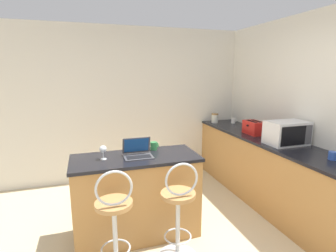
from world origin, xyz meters
TOP-DOWN VIEW (x-y plane):
  - wall_back at (0.00, 2.58)m, footprint 12.00×0.06m
  - breakfast_bar at (-0.31, 0.82)m, footprint 1.39×0.61m
  - counter_right at (1.62, 1.03)m, footprint 0.64×3.08m
  - bar_stool_near at (-0.61, 0.27)m, footprint 0.40×0.40m
  - bar_stool_far at (-0.00, 0.27)m, footprint 0.40×0.40m
  - laptop at (-0.28, 0.83)m, footprint 0.31×0.24m
  - microwave at (1.64, 0.73)m, footprint 0.51×0.33m
  - toaster at (1.58, 1.35)m, footprint 0.22×0.31m
  - mug_white at (1.76, 2.19)m, footprint 0.09×0.07m
  - wine_glass_short at (-0.65, 0.83)m, footprint 0.08×0.08m
  - storage_jar at (1.45, 2.33)m, footprint 0.12×0.12m
  - mug_blue at (1.67, 0.08)m, footprint 0.11×0.09m
  - mug_green at (-0.05, 1.02)m, footprint 0.10×0.08m

SIDE VIEW (x-z plane):
  - counter_right at x=1.62m, z-range 0.00..0.94m
  - breakfast_bar at x=-0.31m, z-range 0.00..0.94m
  - bar_stool_near at x=-0.61m, z-range -0.03..1.02m
  - bar_stool_far at x=0.00m, z-range -0.03..1.02m
  - mug_blue at x=1.67m, z-range 0.94..1.03m
  - mug_green at x=-0.05m, z-range 0.94..1.03m
  - mug_white at x=1.76m, z-range 0.94..1.04m
  - laptop at x=-0.28m, z-range 0.89..1.09m
  - storage_jar at x=1.45m, z-range 0.94..1.11m
  - toaster at x=1.58m, z-range 0.94..1.14m
  - wine_glass_short at x=-0.65m, z-range 0.97..1.12m
  - microwave at x=1.64m, z-range 0.94..1.24m
  - wall_back at x=0.00m, z-range 0.00..2.60m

